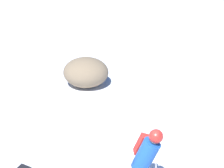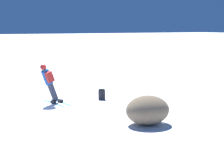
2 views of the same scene
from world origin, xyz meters
The scene contains 2 objects.
skier centered at (0.58, 0.07, 1.00)m, with size 1.38×1.81×1.82m.
exposed_boulder_1 centered at (-1.13, 5.05, 0.51)m, with size 1.56×1.33×1.02m, color #7A664C.
Camera 1 is at (0.25, -4.56, 5.17)m, focal length 50.00 mm.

